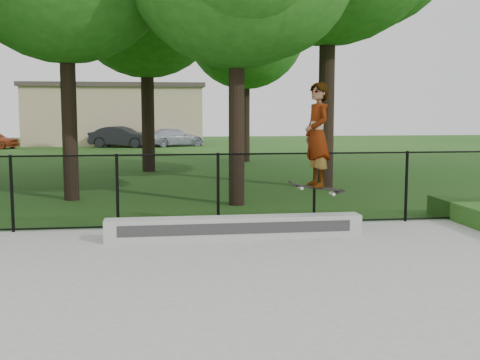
# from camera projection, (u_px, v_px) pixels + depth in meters

# --- Properties ---
(ground) EXTENTS (100.00, 100.00, 0.00)m
(ground) POSITION_uv_depth(u_px,v_px,m) (85.00, 347.00, 6.14)
(ground) COLOR #1D5217
(ground) RESTS_ON ground
(concrete_slab) EXTENTS (14.00, 12.00, 0.06)m
(concrete_slab) POSITION_uv_depth(u_px,v_px,m) (84.00, 344.00, 6.14)
(concrete_slab) COLOR gray
(concrete_slab) RESTS_ON ground
(grind_ledge) EXTENTS (4.72, 0.40, 0.41)m
(grind_ledge) POSITION_uv_depth(u_px,v_px,m) (235.00, 228.00, 11.04)
(grind_ledge) COLOR #AEAFA9
(grind_ledge) RESTS_ON concrete_slab
(car_b) EXTENTS (4.03, 2.61, 1.37)m
(car_b) POSITION_uv_depth(u_px,v_px,m) (121.00, 137.00, 39.36)
(car_b) COLOR black
(car_b) RESTS_ON ground
(car_c) EXTENTS (4.14, 3.00, 1.20)m
(car_c) POSITION_uv_depth(u_px,v_px,m) (175.00, 137.00, 40.67)
(car_c) COLOR #A5ABBC
(car_c) RESTS_ON ground
(skater_airborne) EXTENTS (0.84, 0.76, 2.04)m
(skater_airborne) POSITION_uv_depth(u_px,v_px,m) (317.00, 136.00, 10.92)
(skater_airborne) COLOR black
(skater_airborne) RESTS_ON ground
(chainlink_fence) EXTENTS (16.06, 0.06, 1.50)m
(chainlink_fence) POSITION_uv_depth(u_px,v_px,m) (117.00, 192.00, 11.85)
(chainlink_fence) COLOR black
(chainlink_fence) RESTS_ON concrete_slab
(distant_building) EXTENTS (12.40, 6.40, 4.30)m
(distant_building) POSITION_uv_depth(u_px,v_px,m) (115.00, 114.00, 42.99)
(distant_building) COLOR tan
(distant_building) RESTS_ON ground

